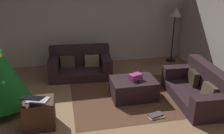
{
  "coord_description": "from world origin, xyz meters",
  "views": [
    {
      "loc": [
        -0.45,
        -3.62,
        2.58
      ],
      "look_at": [
        0.47,
        0.79,
        0.75
      ],
      "focal_mm": 39.02,
      "sensor_mm": 36.0,
      "label": 1
    }
  ],
  "objects": [
    {
      "name": "side_table",
      "position": [
        -0.94,
        0.15,
        0.25
      ],
      "size": [
        0.52,
        0.44,
        0.51
      ],
      "primitive_type": "cube",
      "color": "#4C3323",
      "rests_on": "ground_plane"
    },
    {
      "name": "area_rug",
      "position": [
        0.94,
        0.81,
        0.0
      ],
      "size": [
        2.6,
        2.0,
        0.01
      ],
      "primitive_type": "cube",
      "color": "brown",
      "rests_on": "ground_plane"
    },
    {
      "name": "book_stack",
      "position": [
        1.14,
        -0.0,
        0.02
      ],
      "size": [
        0.31,
        0.23,
        0.05
      ],
      "color": "beige",
      "rests_on": "ground_plane"
    },
    {
      "name": "corner_lamp",
      "position": [
        2.68,
        2.73,
        1.34
      ],
      "size": [
        0.36,
        0.36,
        1.58
      ],
      "color": "black",
      "rests_on": "ground_plane"
    },
    {
      "name": "laptop",
      "position": [
        -0.96,
        0.1,
        0.57
      ],
      "size": [
        0.45,
        0.49,
        0.18
      ],
      "color": "silver",
      "rests_on": "side_table"
    },
    {
      "name": "gift_box",
      "position": [
        0.97,
        0.78,
        0.49
      ],
      "size": [
        0.3,
        0.24,
        0.13
      ],
      "primitive_type": "cube",
      "rotation": [
        0.0,
        0.0,
        0.37
      ],
      "color": "#B23F8C",
      "rests_on": "ottoman"
    },
    {
      "name": "rear_partition",
      "position": [
        0.0,
        3.14,
        1.3
      ],
      "size": [
        6.4,
        0.12,
        2.6
      ],
      "primitive_type": "cube",
      "color": "beige",
      "rests_on": "ground_plane"
    },
    {
      "name": "ground_plane",
      "position": [
        0.0,
        0.0,
        0.0
      ],
      "size": [
        6.4,
        6.4,
        0.0
      ],
      "primitive_type": "plane",
      "color": "#93704C"
    },
    {
      "name": "couch_left",
      "position": [
        -0.06,
        2.25,
        0.28
      ],
      "size": [
        1.59,
        0.98,
        0.73
      ],
      "rotation": [
        0.0,
        0.0,
        3.07
      ],
      "color": "#2D1E23",
      "rests_on": "ground_plane"
    },
    {
      "name": "ottoman",
      "position": [
        0.94,
        0.81,
        0.21
      ],
      "size": [
        0.93,
        0.66,
        0.42
      ],
      "primitive_type": "cube",
      "color": "#2D1E23",
      "rests_on": "ground_plane"
    },
    {
      "name": "tv_remote",
      "position": [
        1.0,
        0.7,
        0.43
      ],
      "size": [
        0.07,
        0.16,
        0.02
      ],
      "primitive_type": "cube",
      "rotation": [
        0.0,
        0.0,
        -0.11
      ],
      "color": "black",
      "rests_on": "ottoman"
    },
    {
      "name": "couch_right",
      "position": [
        2.25,
        0.41,
        0.27
      ],
      "size": [
        0.95,
        1.73,
        0.72
      ],
      "rotation": [
        0.0,
        0.0,
        1.51
      ],
      "color": "#2D1E23",
      "rests_on": "ground_plane"
    }
  ]
}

